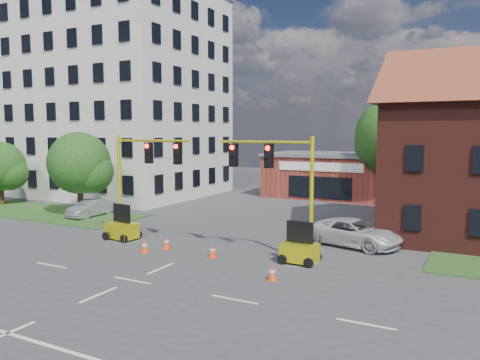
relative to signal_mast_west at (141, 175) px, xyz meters
The scene contains 18 objects.
ground 8.38m from the signal_mast_west, 54.01° to the right, with size 120.00×120.00×0.00m, color #3C3C3F.
grass_verge_nw 16.61m from the signal_mast_west, 165.65° to the left, with size 22.00×6.00×0.08m, color #28501E.
lane_markings 10.73m from the signal_mast_west, 64.17° to the right, with size 60.00×36.00×0.01m, color white, non-canonical shape.
office_block 23.21m from the signal_mast_west, 134.52° to the left, with size 18.40×15.40×20.60m.
brick_shop 24.44m from the signal_mast_west, 79.71° to the left, with size 12.40×8.40×4.30m.
tree_large 23.95m from the signal_mast_west, 61.98° to the left, with size 7.44×7.09×9.54m.
tree_nw_front 10.46m from the signal_mast_west, 154.04° to the left, with size 4.93×4.70×6.38m.
tree_nw_rear 20.09m from the signal_mast_west, 165.35° to the left, with size 4.53×4.32×5.56m.
signal_mast_west is the anchor object (origin of this frame).
signal_mast_east 8.71m from the signal_mast_west, ahead, with size 5.30×0.60×6.20m.
trailer_west 3.55m from the signal_mast_west, behind, with size 1.93×1.42×2.03m.
trailer_east 10.36m from the signal_mast_west, ahead, with size 1.74×1.17×1.97m.
cone_a 4.54m from the signal_mast_west, 48.18° to the right, with size 0.40×0.40×0.70m.
cone_b 4.41m from the signal_mast_west, 20.87° to the right, with size 0.40×0.40×0.70m.
cone_c 10.88m from the signal_mast_west, 18.45° to the right, with size 0.40×0.40×0.70m.
cone_d 6.74m from the signal_mast_west, 12.89° to the right, with size 0.40×0.40×0.70m.
pickup_white 12.58m from the signal_mast_west, 22.09° to the left, with size 2.50×5.43×1.51m, color silver.
sedan_silver_front 10.21m from the signal_mast_west, 152.38° to the left, with size 1.39×3.99×1.31m, color #A3A5AB.
Camera 1 is at (13.20, -15.29, 6.41)m, focal length 35.00 mm.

